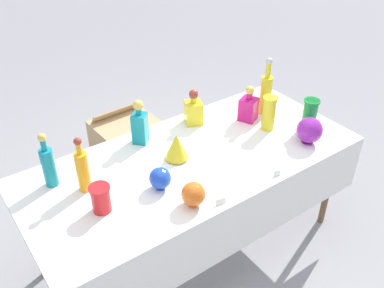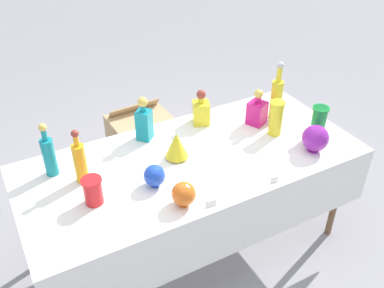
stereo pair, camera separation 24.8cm
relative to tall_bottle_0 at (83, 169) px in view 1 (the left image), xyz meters
name	(u,v)px [view 1 (the left image)]	position (x,y,z in m)	size (l,w,h in m)	color
ground_plane	(192,246)	(0.63, -0.10, -0.89)	(40.00, 40.00, 0.00)	gray
display_table	(196,170)	(0.63, -0.15, -0.20)	(2.04, 0.92, 0.76)	white
tall_bottle_0	(83,169)	(0.00, 0.00, 0.00)	(0.07, 0.07, 0.33)	orange
tall_bottle_1	(266,92)	(1.35, 0.04, 0.03)	(0.08, 0.08, 0.41)	yellow
tall_bottle_2	(48,165)	(-0.13, 0.14, 0.00)	(0.07, 0.07, 0.33)	teal
square_decanter_0	(249,107)	(1.20, 0.04, -0.04)	(0.14, 0.14, 0.25)	#C61972
square_decanter_1	(140,125)	(0.47, 0.22, -0.01)	(0.12, 0.12, 0.29)	teal
square_decanter_2	(194,110)	(0.87, 0.22, -0.04)	(0.14, 0.14, 0.24)	yellow
slender_vase_0	(269,112)	(1.22, -0.12, -0.01)	(0.10, 0.10, 0.23)	yellow
slender_vase_1	(310,114)	(1.44, -0.28, -0.02)	(0.11, 0.11, 0.21)	#198C38
slender_vase_2	(101,198)	(0.00, -0.20, -0.05)	(0.11, 0.11, 0.15)	red
fluted_vase_0	(177,146)	(0.55, -0.06, -0.05)	(0.14, 0.14, 0.17)	yellow
round_bowl_0	(160,178)	(0.33, -0.23, -0.07)	(0.12, 0.12, 0.13)	blue
round_bowl_1	(309,130)	(1.32, -0.39, -0.05)	(0.16, 0.16, 0.17)	purple
round_bowl_2	(193,194)	(0.40, -0.44, -0.06)	(0.13, 0.13, 0.14)	orange
price_tag_left	(277,173)	(0.92, -0.52, -0.12)	(0.04, 0.01, 0.03)	white
price_tag_center	(221,201)	(0.52, -0.52, -0.12)	(0.06, 0.01, 0.03)	white
cardboard_box_behind_left	(126,140)	(0.76, 1.07, -0.70)	(0.53, 0.45, 0.46)	tan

